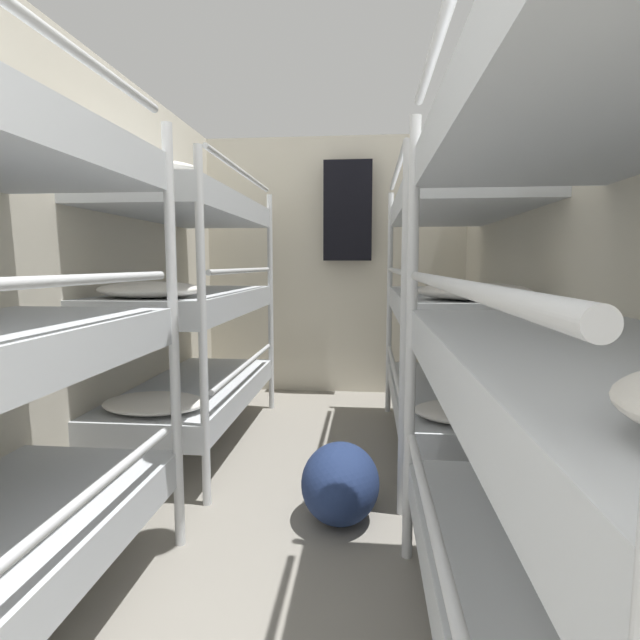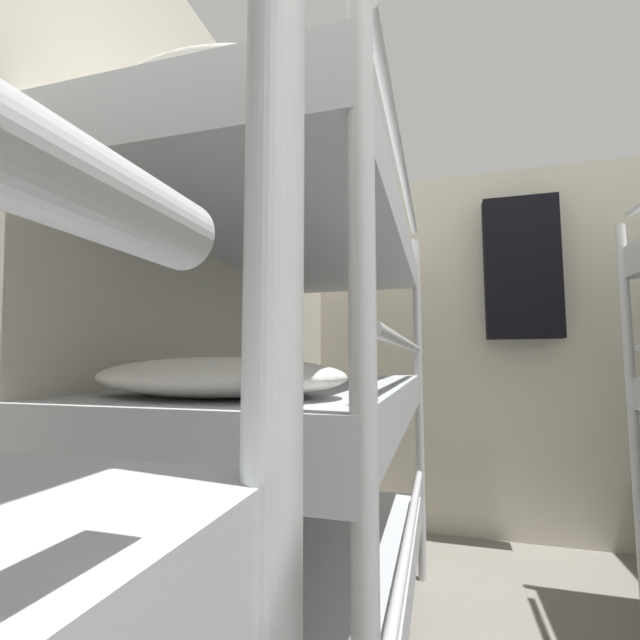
% 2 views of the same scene
% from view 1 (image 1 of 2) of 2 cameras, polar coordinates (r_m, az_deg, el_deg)
% --- Properties ---
extents(wall_left, '(0.06, 5.18, 2.42)m').
position_cam_1_polar(wall_left, '(2.74, -29.78, 4.94)').
color(wall_left, beige).
rests_on(wall_left, ground_plane).
extents(wall_right, '(0.06, 5.18, 2.42)m').
position_cam_1_polar(wall_right, '(2.42, 28.25, 4.94)').
color(wall_right, beige).
rests_on(wall_right, ground_plane).
extents(wall_back, '(2.57, 0.06, 2.42)m').
position_cam_1_polar(wall_back, '(4.81, 1.68, 6.07)').
color(wall_back, beige).
rests_on(wall_back, ground_plane).
extents(bunk_stack_right_near, '(0.75, 1.79, 1.85)m').
position_cam_1_polar(bunk_stack_right_near, '(1.24, 31.01, -6.08)').
color(bunk_stack_right_near, silver).
rests_on(bunk_stack_right_near, ground_plane).
extents(bunk_stack_left_far, '(0.75, 1.79, 1.85)m').
position_cam_1_polar(bunk_stack_left_far, '(3.43, -14.60, 2.07)').
color(bunk_stack_left_far, silver).
rests_on(bunk_stack_left_far, ground_plane).
extents(bunk_stack_right_far, '(0.75, 1.79, 1.85)m').
position_cam_1_polar(bunk_stack_right_far, '(3.26, 14.91, 1.85)').
color(bunk_stack_right_far, silver).
rests_on(bunk_stack_right_far, ground_plane).
extents(duffel_bag, '(0.38, 0.47, 0.38)m').
position_cam_1_polar(duffel_bag, '(2.54, 2.33, -18.09)').
color(duffel_bag, navy).
rests_on(duffel_bag, ground_plane).
extents(hanging_coat, '(0.44, 0.12, 0.90)m').
position_cam_1_polar(hanging_coat, '(4.67, 3.20, 12.32)').
color(hanging_coat, black).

